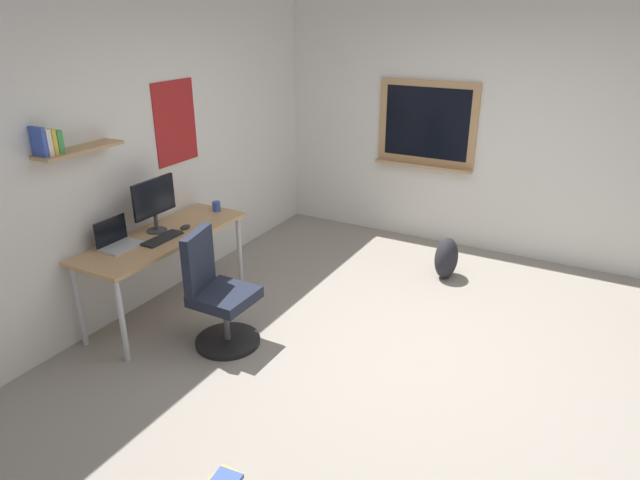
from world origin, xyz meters
name	(u,v)px	position (x,y,z in m)	size (l,w,h in m)	color
ground_plane	(404,356)	(0.00, 0.00, 0.00)	(5.20, 5.20, 0.00)	gray
wall_back	(151,156)	(0.00, 2.45, 1.30)	(5.00, 0.30, 2.60)	silver
wall_right	(492,133)	(2.45, 0.03, 1.30)	(0.22, 5.00, 2.60)	silver
desk	(164,243)	(-0.33, 2.08, 0.66)	(1.59, 0.58, 0.74)	tan
office_chair	(217,297)	(-0.52, 1.38, 0.41)	(0.52, 0.53, 0.95)	black
laptop	(117,240)	(-0.69, 2.22, 0.79)	(0.31, 0.21, 0.23)	#ADAFB5
monitor_primary	(154,202)	(-0.29, 2.17, 1.01)	(0.46, 0.17, 0.46)	#38383D
keyboard	(163,239)	(-0.41, 2.01, 0.75)	(0.37, 0.13, 0.02)	black
computer_mouse	(185,227)	(-0.13, 2.01, 0.75)	(0.10, 0.06, 0.03)	#262628
coffee_mug	(216,206)	(0.36, 2.06, 0.78)	(0.08, 0.08, 0.09)	#334CA5
backpack	(446,258)	(1.51, 0.14, 0.21)	(0.32, 0.22, 0.42)	#232328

